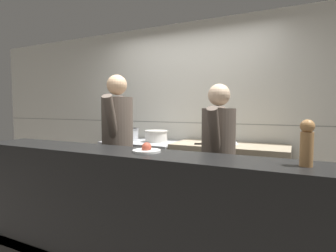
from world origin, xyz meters
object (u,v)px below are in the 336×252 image
(stock_pot, at_px, (130,134))
(sauce_pot, at_px, (156,136))
(chef_head_cook, at_px, (118,143))
(pepper_mill, at_px, (307,142))
(chef_sous, at_px, (218,157))
(chefs_knife, at_px, (206,144))
(oven_range, at_px, (143,171))
(mixing_bowl_steel, at_px, (229,139))
(plated_dish_main, at_px, (147,150))

(stock_pot, height_order, sauce_pot, stock_pot)
(chef_head_cook, bearing_deg, pepper_mill, -38.03)
(stock_pot, xyz_separation_m, chef_sous, (1.51, -0.74, -0.10))
(stock_pot, height_order, chefs_knife, stock_pot)
(oven_range, bearing_deg, pepper_mill, -35.36)
(chefs_knife, bearing_deg, stock_pot, 173.10)
(stock_pot, distance_m, sauce_pot, 0.42)
(sauce_pot, height_order, pepper_mill, pepper_mill)
(sauce_pot, xyz_separation_m, chef_head_cook, (-0.07, -0.80, -0.00))
(pepper_mill, distance_m, chef_head_cook, 2.02)
(stock_pot, relative_size, sauce_pot, 0.77)
(stock_pot, height_order, pepper_mill, pepper_mill)
(chef_sous, bearing_deg, sauce_pot, 140.99)
(stock_pot, height_order, mixing_bowl_steel, stock_pot)
(chef_sous, bearing_deg, mixing_bowl_steel, 91.56)
(oven_range, height_order, chef_head_cook, chef_head_cook)
(chefs_knife, height_order, plated_dish_main, plated_dish_main)
(oven_range, relative_size, chefs_knife, 3.12)
(mixing_bowl_steel, height_order, chef_head_cook, chef_head_cook)
(stock_pot, height_order, chef_sous, chef_sous)
(stock_pot, xyz_separation_m, pepper_mill, (2.24, -1.43, 0.18))
(oven_range, xyz_separation_m, chef_head_cook, (0.13, -0.78, 0.52))
(chef_head_cook, bearing_deg, chefs_knife, 16.87)
(plated_dish_main, distance_m, chef_head_cook, 1.00)
(plated_dish_main, height_order, chef_sous, chef_sous)
(pepper_mill, relative_size, chef_sous, 0.18)
(stock_pot, bearing_deg, sauce_pot, 5.12)
(mixing_bowl_steel, height_order, pepper_mill, pepper_mill)
(pepper_mill, distance_m, chef_sous, 1.04)
(sauce_pot, bearing_deg, plated_dish_main, -64.41)
(plated_dish_main, bearing_deg, chef_sous, 58.72)
(sauce_pot, height_order, chef_head_cook, chef_head_cook)
(chefs_knife, bearing_deg, mixing_bowl_steel, 45.34)
(chefs_knife, height_order, chef_sous, chef_sous)
(stock_pot, distance_m, mixing_bowl_steel, 1.44)
(chefs_knife, xyz_separation_m, plated_dish_main, (-0.10, -1.26, 0.11))
(oven_range, xyz_separation_m, pepper_mill, (2.03, -1.44, 0.72))
(oven_range, relative_size, stock_pot, 4.25)
(plated_dish_main, height_order, chef_head_cook, chef_head_cook)
(mixing_bowl_steel, height_order, plated_dish_main, plated_dish_main)
(oven_range, height_order, pepper_mill, pepper_mill)
(mixing_bowl_steel, distance_m, plated_dish_main, 1.53)
(stock_pot, relative_size, chef_head_cook, 0.14)
(stock_pot, xyz_separation_m, chef_head_cook, (0.34, -0.77, -0.01))
(mixing_bowl_steel, bearing_deg, pepper_mill, -61.98)
(stock_pot, bearing_deg, oven_range, 3.64)
(stock_pot, distance_m, chef_head_cook, 0.84)
(stock_pot, distance_m, chef_sous, 1.69)
(sauce_pot, distance_m, plated_dish_main, 1.60)
(chefs_knife, xyz_separation_m, chef_sous, (0.31, -0.59, -0.04))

